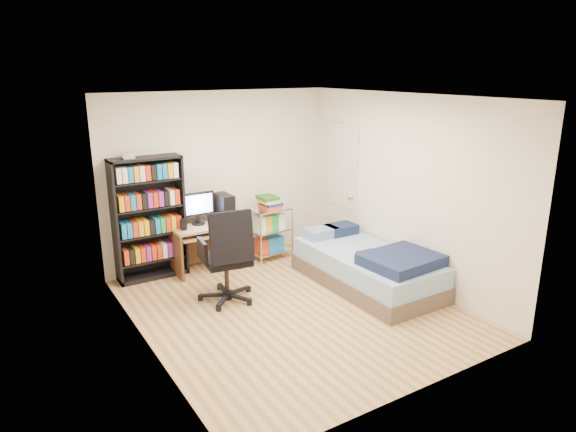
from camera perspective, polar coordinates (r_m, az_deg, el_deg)
room at (r=5.88m, az=0.53°, el=0.86°), size 3.58×4.08×2.58m
media_shelf at (r=7.16m, az=-15.19°, el=-0.12°), size 0.94×0.31×1.75m
computer_desk at (r=7.38m, az=-8.79°, el=-1.31°), size 0.90×0.52×1.13m
office_chair at (r=6.39m, az=-6.72°, el=-6.21°), size 0.80×0.80×1.20m
wire_cart at (r=7.71m, az=-2.10°, el=-0.23°), size 0.63×0.48×0.96m
bed at (r=6.92m, az=8.87°, el=-5.57°), size 1.05×2.10×0.60m
door at (r=7.98m, az=5.83°, el=3.01°), size 0.12×0.80×2.00m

